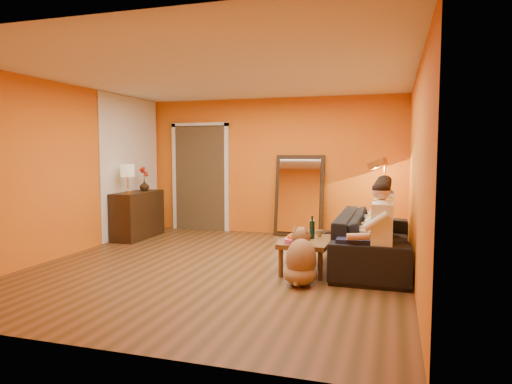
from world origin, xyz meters
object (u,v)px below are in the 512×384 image
(mirror_frame, at_px, (299,196))
(person_far_right, at_px, (385,216))
(sideboard, at_px, (138,215))
(table_lamp, at_px, (128,179))
(person_far_left, at_px, (382,234))
(dog, at_px, (301,255))
(floor_lamp, at_px, (384,204))
(tumbler, at_px, (319,233))
(vase, at_px, (144,186))
(person_mid_right, at_px, (384,221))
(laptop, at_px, (326,233))
(sofa, at_px, (374,239))
(coffee_table, at_px, (309,253))
(person_mid_left, at_px, (383,227))
(wine_bottle, at_px, (312,227))

(mirror_frame, distance_m, person_far_right, 2.02)
(sideboard, distance_m, table_lamp, 0.74)
(sideboard, distance_m, person_far_left, 4.74)
(dog, xyz_separation_m, person_far_left, (0.92, 0.21, 0.26))
(floor_lamp, xyz_separation_m, person_far_right, (0.03, -0.63, -0.11))
(tumbler, bearing_deg, table_lamp, 166.55)
(tumbler, xyz_separation_m, vase, (-3.53, 1.39, 0.48))
(table_lamp, xyz_separation_m, tumbler, (3.53, -0.84, -0.64))
(sideboard, bearing_deg, floor_lamp, 6.06)
(table_lamp, bearing_deg, person_mid_right, -5.45)
(dog, relative_size, tumbler, 7.49)
(laptop, bearing_deg, vase, 142.48)
(sofa, distance_m, person_far_left, 1.04)
(dog, bearing_deg, person_mid_right, 53.16)
(table_lamp, bearing_deg, sideboard, 90.00)
(person_far_right, bearing_deg, coffee_table, -131.35)
(vase, bearing_deg, person_mid_right, -12.48)
(dog, height_order, person_mid_left, person_mid_left)
(laptop, bearing_deg, wine_bottle, -127.55)
(sideboard, relative_size, person_far_left, 0.97)
(coffee_table, relative_size, person_mid_right, 1.00)
(sofa, bearing_deg, sideboard, 79.09)
(person_far_left, distance_m, wine_bottle, 1.04)
(mirror_frame, bearing_deg, person_far_right, -38.28)
(laptop, xyz_separation_m, vase, (-3.59, 1.16, 0.51))
(wine_bottle, bearing_deg, vase, 155.66)
(person_mid_left, height_order, wine_bottle, person_mid_left)
(mirror_frame, bearing_deg, floor_lamp, -21.77)
(person_mid_left, distance_m, vase, 4.64)
(sideboard, bearing_deg, tumbler, -17.97)
(vase, bearing_deg, dog, -33.44)
(dog, bearing_deg, floor_lamp, 68.50)
(coffee_table, relative_size, laptop, 3.56)
(floor_lamp, height_order, person_mid_left, floor_lamp)
(floor_lamp, height_order, wine_bottle, floor_lamp)
(coffee_table, height_order, dog, dog)
(tumbler, height_order, vase, vase)
(mirror_frame, xyz_separation_m, coffee_table, (0.62, -2.34, -0.55))
(person_mid_right, xyz_separation_m, laptop, (-0.78, -0.20, -0.18))
(sideboard, relative_size, person_far_right, 0.97)
(coffee_table, distance_m, person_mid_left, 1.04)
(table_lamp, relative_size, person_far_left, 0.42)
(person_mid_left, xyz_separation_m, tumbler, (-0.84, 0.12, -0.15))
(person_far_left, bearing_deg, wine_bottle, 151.16)
(sideboard, bearing_deg, vase, 90.00)
(person_far_right, bearing_deg, person_mid_left, -90.00)
(wine_bottle, relative_size, vase, 1.65)
(mirror_frame, distance_m, person_far_left, 3.30)
(person_far_right, xyz_separation_m, tumbler, (-0.84, -0.98, -0.15))
(person_far_right, bearing_deg, vase, 174.55)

